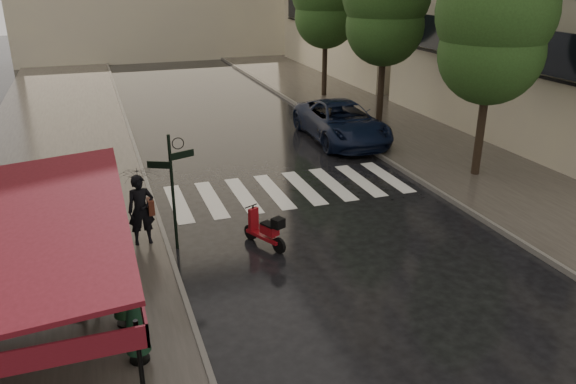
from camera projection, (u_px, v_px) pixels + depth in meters
ground at (253, 298)px, 12.52m from camera, size 120.00×120.00×0.00m
sidewalk_near at (55, 158)px, 21.62m from camera, size 6.00×60.00×0.12m
sidewalk_far at (393, 125)px, 26.17m from camera, size 5.50×60.00×0.12m
curb_near at (136, 150)px, 22.56m from camera, size 0.12×60.00×0.16m
curb_far at (338, 130)px, 25.30m from camera, size 0.12×60.00×0.16m
crosswalk at (289, 189)px, 18.69m from camera, size 7.85×3.20×0.01m
signpost at (172, 183)px, 14.10m from camera, size 1.17×0.29×3.10m
tree_near at (495, 20)px, 17.89m from camera, size 3.80×3.80×7.99m
tree_mid at (386, 0)px, 23.89m from camera, size 3.80×3.80×8.34m
pedestrian_with_umbrella at (138, 182)px, 14.18m from camera, size 1.18×1.20×2.57m
pedestrian_terrace at (75, 279)px, 11.36m from camera, size 1.09×1.06×1.78m
scooter at (266, 231)px, 14.68m from camera, size 0.82×1.43×1.01m
parked_car at (341, 122)px, 23.76m from camera, size 2.91×5.96×1.63m
parasol_front at (133, 297)px, 9.86m from camera, size 0.45×0.45×2.51m
parasol_back at (119, 269)px, 10.96m from camera, size 0.44×0.44×2.34m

